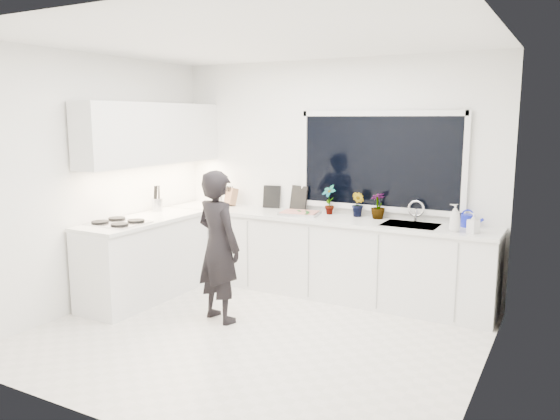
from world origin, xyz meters
The scene contains 25 objects.
floor centered at (0.00, 0.00, -0.01)m, with size 4.00×3.50×0.02m, color beige.
wall_back centered at (0.00, 1.76, 1.35)m, with size 4.00×0.02×2.70m, color white.
wall_left centered at (-2.01, 0.00, 1.35)m, with size 0.02×3.50×2.70m, color white.
wall_right centered at (2.01, 0.00, 1.35)m, with size 0.02×3.50×2.70m, color white.
ceiling centered at (0.00, 0.00, 2.71)m, with size 4.00×3.50×0.02m, color white.
window centered at (0.60, 1.73, 1.55)m, with size 1.80×0.02×1.00m, color black.
base_cabinets_back centered at (0.00, 1.45, 0.44)m, with size 3.92×0.58×0.88m, color white.
base_cabinets_left centered at (-1.67, 0.35, 0.44)m, with size 0.58×1.60×0.88m, color white.
countertop_back centered at (0.00, 1.44, 0.90)m, with size 3.94×0.62×0.04m, color silver.
countertop_left centered at (-1.67, 0.35, 0.90)m, with size 0.62×1.60×0.04m, color silver.
upper_cabinets centered at (-1.79, 0.70, 1.85)m, with size 0.34×2.10×0.70m, color white.
sink centered at (1.05, 1.45, 0.87)m, with size 0.58×0.42×0.14m, color silver.
faucet centered at (1.05, 1.65, 1.03)m, with size 0.03×0.03×0.22m, color silver.
stovetop centered at (-1.69, 0.00, 0.94)m, with size 0.56×0.48×0.03m, color black.
person centered at (-0.53, 0.19, 0.76)m, with size 0.56×0.37×1.53m, color black.
pizza_tray centered at (-0.24, 1.42, 0.94)m, with size 0.44×0.33×0.03m, color #AFB0B4.
pizza centered at (-0.24, 1.42, 0.95)m, with size 0.41×0.29×0.01m, color #B52D18.
watering_can centered at (1.60, 1.61, 0.98)m, with size 0.14×0.14×0.13m, color #121CAE.
paper_towel_roll centered at (-1.49, 1.55, 1.05)m, with size 0.11×0.11×0.26m, color silver.
knife_block centered at (-1.31, 1.59, 1.03)m, with size 0.13×0.10×0.22m, color #A26D4B.
utensil_crock centered at (-1.85, 0.80, 1.00)m, with size 0.13×0.13×0.16m, color silver.
picture_frame_large centered at (-0.77, 1.69, 1.06)m, with size 0.22×0.02×0.28m, color black.
picture_frame_small centered at (-0.39, 1.69, 1.07)m, with size 0.25×0.02×0.30m, color black.
herb_plants centered at (0.36, 1.61, 1.07)m, with size 0.82×0.23×0.34m.
soap_bottles centered at (1.59, 1.30, 1.04)m, with size 0.31×0.13×0.27m.
Camera 1 is at (2.55, -4.16, 2.03)m, focal length 35.00 mm.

